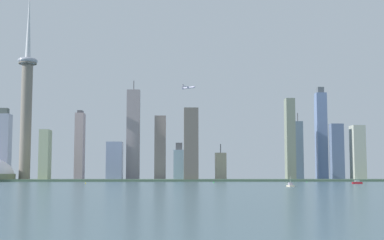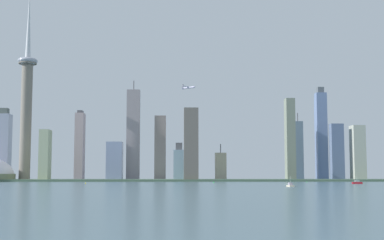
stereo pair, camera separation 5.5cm
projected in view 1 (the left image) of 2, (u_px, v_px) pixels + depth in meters
The scene contains 23 objects.
ground_plane at pixel (151, 195), 334.69m from camera, with size 6000.00×6000.00×0.00m, color #47636D.
waterfront_pier at pixel (165, 180), 868.35m from camera, with size 851.82×73.04×3.34m, color #4F6B53.
observation_tower at pixel (27, 100), 895.55m from camera, with size 32.18×32.18×318.79m.
skyscraper_0 at pixel (298, 151), 967.28m from camera, with size 15.76×15.66×120.00m.
skyscraper_1 at pixel (358, 153), 903.16m from camera, with size 20.28×24.01×91.78m.
skyscraper_2 at pixel (290, 140), 912.52m from camera, with size 14.74×21.59×137.70m.
skyscraper_3 at pixel (179, 164), 896.06m from camera, with size 17.87×18.90×62.67m.
skyscraper_4 at pixel (3, 146), 926.64m from camera, with size 23.10×23.35×123.33m.
skyscraper_5 at pixel (160, 148), 933.62m from camera, with size 19.12×19.23×110.78m.
skyscraper_6 at pixel (80, 146), 934.33m from camera, with size 14.36×25.27×120.13m.
skyscraper_7 at pixel (321, 135), 985.31m from camera, with size 18.78×19.86×168.62m.
skyscraper_8 at pixel (221, 167), 962.56m from camera, with size 18.95×19.74×64.13m.
skyscraper_9 at pixel (337, 152), 904.67m from camera, with size 20.76×16.62×94.59m.
skyscraper_10 at pixel (115, 161), 912.24m from camera, with size 26.05×27.80×64.94m.
skyscraper_11 at pixel (133, 135), 941.07m from camera, with size 21.99×20.55×173.15m.
skyscraper_12 at pixel (191, 145), 854.49m from camera, with size 22.60×14.50×115.23m.
skyscraper_13 at pixel (45, 156), 854.27m from camera, with size 14.71×25.96×80.88m.
boat_1 at pixel (290, 185), 525.21m from camera, with size 5.11×13.17×10.17m.
boat_2 at pixel (357, 182), 662.47m from camera, with size 12.02×3.78×9.50m.
channel_buoy_0 at pixel (307, 182), 772.46m from camera, with size 1.10×1.10×1.79m, color green.
channel_buoy_1 at pixel (214, 182), 728.80m from camera, with size 1.39×1.39×2.68m, color green.
channel_buoy_2 at pixel (86, 183), 653.69m from camera, with size 1.17×1.17×2.74m, color yellow.
airplane at pixel (188, 88), 855.56m from camera, with size 22.55×22.30×7.80m.
Camera 1 is at (13.57, -338.20, 13.11)m, focal length 51.13 mm.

